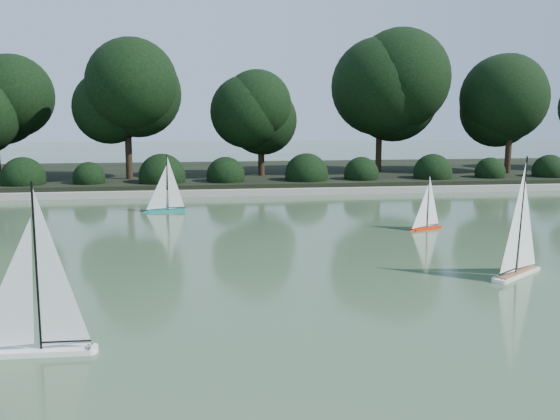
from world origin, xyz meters
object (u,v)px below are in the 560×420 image
object	(u,v)px
sailboat_orange	(424,220)
sailboat_teal	(163,202)
sailboat_white_a	(24,327)
sailboat_white_b	(521,255)

from	to	relation	value
sailboat_orange	sailboat_teal	world-z (taller)	sailboat_teal
sailboat_white_a	sailboat_orange	distance (m)	8.26
sailboat_white_a	sailboat_orange	xyz separation A→B (m)	(6.08, 5.58, -0.09)
sailboat_white_b	sailboat_orange	xyz separation A→B (m)	(-0.14, 3.44, -0.09)
sailboat_white_a	sailboat_orange	world-z (taller)	sailboat_white_a
sailboat_orange	sailboat_teal	distance (m)	5.96
sailboat_white_a	sailboat_white_b	size ratio (longest dim) A/B	0.98
sailboat_white_b	sailboat_orange	distance (m)	3.45
sailboat_white_b	sailboat_teal	xyz separation A→B (m)	(-5.33, 6.36, -0.06)
sailboat_white_a	sailboat_white_b	xyz separation A→B (m)	(6.22, 2.14, 0.00)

